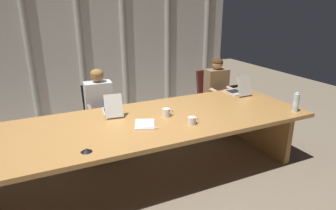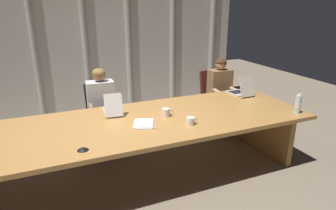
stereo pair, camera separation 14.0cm
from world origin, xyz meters
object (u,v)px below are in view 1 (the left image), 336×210
at_px(laptop_center, 238,90).
at_px(person_left_mid, 100,106).
at_px(office_chair_center, 212,104).
at_px(person_center, 219,89).
at_px(conference_mic_left_side, 86,150).
at_px(laptop_left_mid, 112,109).
at_px(office_chair_left_mid, 102,123).
at_px(coffee_mug_far, 192,121).
at_px(water_bottle_primary, 296,103).
at_px(coffee_mug_near, 167,112).
at_px(spiral_notepad, 145,124).

xyz_separation_m(laptop_center, person_left_mid, (-2.02, 0.48, -0.11)).
bearing_deg(laptop_center, office_chair_center, 1.00).
height_order(laptop_center, person_center, person_center).
relative_size(laptop_center, conference_mic_left_side, 3.81).
xyz_separation_m(laptop_left_mid, conference_mic_left_side, (-0.49, -0.90, -0.04)).
bearing_deg(office_chair_center, person_center, -3.04).
bearing_deg(person_left_mid, office_chair_center, 97.22).
height_order(person_center, conference_mic_left_side, person_center).
xyz_separation_m(office_chair_left_mid, person_center, (1.96, -0.15, 0.33)).
bearing_deg(person_left_mid, laptop_left_mid, 7.88).
xyz_separation_m(person_left_mid, person_center, (2.00, 0.00, 0.00)).
height_order(office_chair_left_mid, person_center, person_center).
bearing_deg(coffee_mug_far, person_center, 45.16).
bearing_deg(person_center, water_bottle_primary, 10.70).
relative_size(office_chair_left_mid, coffee_mug_near, 6.41).
bearing_deg(office_chair_center, coffee_mug_far, -46.51).
xyz_separation_m(person_left_mid, coffee_mug_near, (0.62, -0.88, 0.10)).
bearing_deg(laptop_left_mid, coffee_mug_far, -128.24).
height_order(person_left_mid, person_center, person_center).
bearing_deg(laptop_center, water_bottle_primary, -170.07).
bearing_deg(coffee_mug_far, laptop_center, 31.23).
bearing_deg(person_left_mid, spiral_notepad, 18.02).
relative_size(laptop_center, office_chair_left_mid, 0.46).
bearing_deg(laptop_left_mid, office_chair_left_mid, 6.94).
relative_size(water_bottle_primary, conference_mic_left_side, 2.31).
bearing_deg(water_bottle_primary, office_chair_center, 97.15).
height_order(office_chair_center, coffee_mug_near, office_chair_center).
height_order(office_chair_left_mid, coffee_mug_near, office_chair_left_mid).
bearing_deg(person_left_mid, office_chair_left_mid, 167.19).
bearing_deg(office_chair_left_mid, person_left_mid, -20.96).
xyz_separation_m(laptop_left_mid, laptop_center, (1.97, 0.02, 0.01)).
xyz_separation_m(person_left_mid, spiral_notepad, (0.28, -1.02, 0.06)).
height_order(laptop_left_mid, office_chair_center, laptop_left_mid).
height_order(coffee_mug_near, coffee_mug_far, coffee_mug_near).
height_order(office_chair_left_mid, coffee_mug_far, office_chair_left_mid).
distance_m(person_center, water_bottle_primary, 1.45).
height_order(person_center, coffee_mug_far, person_center).
bearing_deg(conference_mic_left_side, person_center, 29.59).
bearing_deg(laptop_center, laptop_left_mid, 89.67).
relative_size(person_center, water_bottle_primary, 4.69).
bearing_deg(conference_mic_left_side, office_chair_left_mid, 72.37).
bearing_deg(coffee_mug_near, spiral_notepad, -157.21).
height_order(office_chair_left_mid, person_left_mid, person_left_mid).
xyz_separation_m(laptop_center, coffee_mug_near, (-1.40, -0.40, -0.01)).
distance_m(laptop_left_mid, person_center, 2.02).
distance_m(office_chair_left_mid, person_left_mid, 0.36).
bearing_deg(person_center, laptop_left_mid, -72.77).
xyz_separation_m(water_bottle_primary, conference_mic_left_side, (-2.64, 0.03, -0.10)).
relative_size(person_left_mid, coffee_mug_near, 8.31).
relative_size(office_chair_center, spiral_notepad, 2.59).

